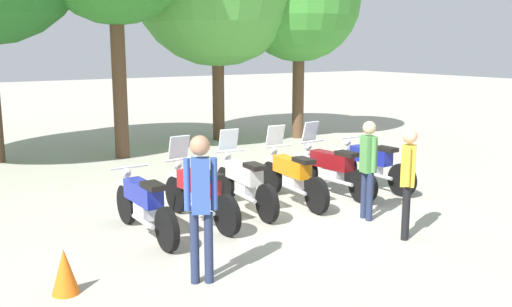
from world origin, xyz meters
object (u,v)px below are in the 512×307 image
tree_4 (299,1)px  motorcycle_3 (292,175)px  motorcycle_0 (144,204)px  motorcycle_4 (331,168)px  motorcycle_2 (244,181)px  motorcycle_5 (371,164)px  person_1 (368,163)px  person_0 (201,197)px  motorcycle_1 (198,192)px  traffic_cone (65,271)px  person_2 (408,175)px

tree_4 → motorcycle_3: bearing=-127.8°
motorcycle_0 → motorcycle_4: 4.00m
motorcycle_2 → motorcycle_3: 1.00m
motorcycle_2 → motorcycle_5: 2.99m
motorcycle_0 → person_1: 3.67m
motorcycle_4 → motorcycle_5: motorcycle_4 is taller
motorcycle_5 → person_1: 2.22m
motorcycle_3 → person_0: size_ratio=1.20×
motorcycle_1 → motorcycle_4: bearing=-90.0°
motorcycle_4 → person_1: person_1 is taller
motorcycle_5 → tree_4: size_ratio=0.36×
motorcycle_1 → traffic_cone: 3.03m
motorcycle_0 → motorcycle_2: bearing=-80.6°
person_2 → tree_4: tree_4 is taller
motorcycle_1 → tree_4: size_ratio=0.36×
person_2 → traffic_cone: person_2 is taller
motorcycle_3 → person_0: person_0 is taller
motorcycle_0 → motorcycle_4: motorcycle_4 is taller
motorcycle_5 → tree_4: tree_4 is taller
motorcycle_1 → motorcycle_4: (2.99, 0.22, 0.00)m
motorcycle_3 → person_1: (0.43, -1.52, 0.44)m
person_1 → person_2: bearing=-88.4°
motorcycle_5 → person_0: (-5.07, -2.34, 0.59)m
tree_4 → motorcycle_5: bearing=-113.8°
motorcycle_4 → motorcycle_2: bearing=85.1°
person_0 → person_1: bearing=-49.2°
motorcycle_0 → person_1: (3.43, -1.21, 0.46)m
person_1 → person_2: (-0.18, -1.02, 0.01)m
motorcycle_1 → motorcycle_5: (3.99, 0.16, -0.01)m
motorcycle_4 → person_1: (-0.56, -1.57, 0.44)m
tree_4 → traffic_cone: tree_4 is taller
person_1 → traffic_cone: (-4.99, -0.24, -0.69)m
motorcycle_3 → motorcycle_5: size_ratio=1.00×
motorcycle_1 → motorcycle_2: (1.00, 0.22, 0.00)m
motorcycle_5 → person_1: person_1 is taller
motorcycle_0 → person_0: 2.12m
motorcycle_3 → person_0: 3.91m
motorcycle_1 → person_0: bearing=149.6°
motorcycle_4 → motorcycle_1: bearing=89.3°
motorcycle_3 → motorcycle_2: bearing=91.5°
motorcycle_5 → traffic_cone: bearing=101.9°
motorcycle_0 → motorcycle_1: motorcycle_1 is taller
person_0 → motorcycle_1: bearing=1.4°
motorcycle_2 → person_2: person_2 is taller
person_2 → person_1: bearing=130.9°
motorcycle_2 → person_1: bearing=-133.4°
person_0 → person_2: (3.33, -0.19, -0.12)m
traffic_cone → motorcycle_4: bearing=18.0°
motorcycle_2 → motorcycle_3: bearing=-88.8°
motorcycle_0 → motorcycle_5: bearing=-87.3°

